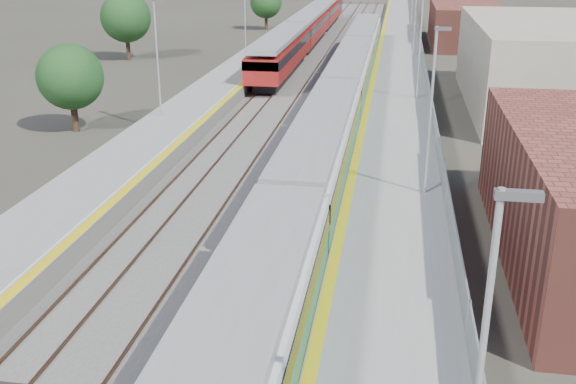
# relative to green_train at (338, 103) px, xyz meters

# --- Properties ---
(ground) EXTENTS (320.00, 320.00, 0.00)m
(ground) POSITION_rel_green_train_xyz_m (-1.50, 15.65, -2.22)
(ground) COLOR #47443A
(ground) RESTS_ON ground
(ballast_bed) EXTENTS (10.50, 155.00, 0.06)m
(ballast_bed) POSITION_rel_green_train_xyz_m (-3.75, 18.15, -2.19)
(ballast_bed) COLOR #565451
(ballast_bed) RESTS_ON ground
(tracks) EXTENTS (8.96, 160.00, 0.17)m
(tracks) POSITION_rel_green_train_xyz_m (-3.15, 19.83, -2.11)
(tracks) COLOR #4C3323
(tracks) RESTS_ON ground
(platform_right) EXTENTS (4.70, 155.00, 8.52)m
(platform_right) POSITION_rel_green_train_xyz_m (3.78, 18.14, -1.69)
(platform_right) COLOR slate
(platform_right) RESTS_ON ground
(platform_left) EXTENTS (4.30, 155.00, 8.52)m
(platform_left) POSITION_rel_green_train_xyz_m (-10.55, 18.14, -1.70)
(platform_left) COLOR slate
(platform_left) RESTS_ON ground
(green_train) EXTENTS (2.86, 79.74, 3.15)m
(green_train) POSITION_rel_green_train_xyz_m (0.00, 0.00, 0.00)
(green_train) COLOR black
(green_train) RESTS_ON ground
(red_train) EXTENTS (2.96, 59.97, 3.73)m
(red_train) POSITION_rel_green_train_xyz_m (-7.00, 39.64, -0.01)
(red_train) COLOR black
(red_train) RESTS_ON ground
(tree_a) EXTENTS (4.26, 4.26, 5.78)m
(tree_a) POSITION_rel_green_train_xyz_m (-17.27, -1.46, 1.41)
(tree_a) COLOR #382619
(tree_a) RESTS_ON ground
(tree_b) EXTENTS (5.19, 5.19, 7.03)m
(tree_b) POSITION_rel_green_train_xyz_m (-24.47, 26.10, 2.20)
(tree_b) COLOR #382619
(tree_b) RESTS_ON ground
(tree_c) EXTENTS (4.42, 4.42, 5.98)m
(tree_c) POSITION_rel_green_train_xyz_m (-14.93, 53.59, 1.54)
(tree_c) COLOR #382619
(tree_c) RESTS_ON ground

